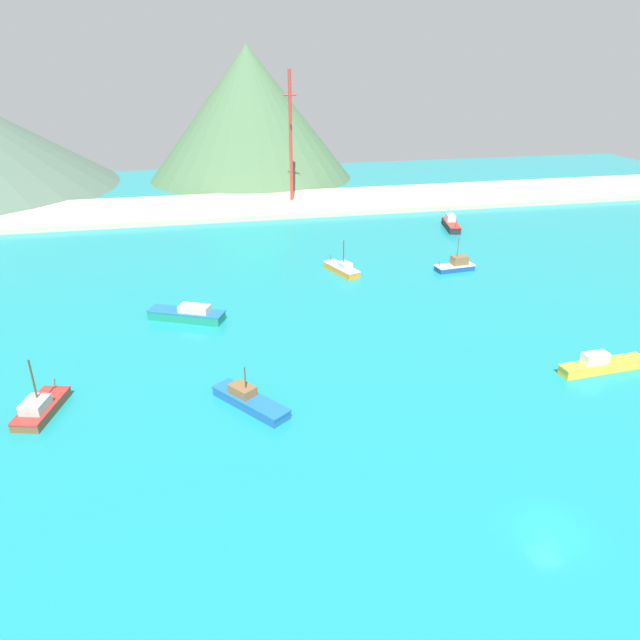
% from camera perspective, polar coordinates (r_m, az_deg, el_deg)
% --- Properties ---
extents(ground, '(260.00, 280.00, 0.50)m').
position_cam_1_polar(ground, '(73.85, 9.32, -3.73)').
color(ground, teal).
extents(fishing_boat_1, '(7.87, 9.39, 4.57)m').
position_cam_1_polar(fishing_boat_1, '(63.18, -6.95, -7.80)').
color(fishing_boat_1, '#1E5BA8').
rests_on(fishing_boat_1, ground).
extents(fishing_boat_2, '(4.87, 8.06, 6.53)m').
position_cam_1_polar(fishing_boat_2, '(68.02, -25.73, -7.73)').
color(fishing_boat_2, brown).
rests_on(fishing_boat_2, ground).
extents(fishing_boat_4, '(7.05, 3.20, 5.69)m').
position_cam_1_polar(fishing_boat_4, '(104.44, 13.19, 5.24)').
color(fishing_boat_4, '#14478C').
rests_on(fishing_boat_4, ground).
extents(fishing_boat_5, '(4.97, 8.33, 5.90)m').
position_cam_1_polar(fishing_boat_5, '(100.66, 2.18, 5.06)').
color(fishing_boat_5, orange).
rests_on(fishing_boat_5, ground).
extents(fishing_boat_6, '(4.25, 9.68, 3.05)m').
position_cam_1_polar(fishing_boat_6, '(130.41, 12.71, 9.16)').
color(fishing_boat_6, '#232328').
rests_on(fishing_boat_6, ground).
extents(fishing_boat_8, '(11.09, 7.12, 2.32)m').
position_cam_1_polar(fishing_boat_8, '(84.43, -12.83, 0.57)').
color(fishing_boat_8, '#198466').
rests_on(fishing_boat_8, ground).
extents(fishing_boat_9, '(11.28, 2.70, 2.60)m').
position_cam_1_polar(fishing_boat_9, '(76.81, 25.84, -3.95)').
color(fishing_boat_9, gold).
rests_on(fishing_boat_9, ground).
extents(beach_strip, '(247.00, 25.46, 1.20)m').
position_cam_1_polar(beach_strip, '(148.05, -1.99, 11.39)').
color(beach_strip, '#C6B793').
rests_on(beach_strip, ground).
extents(hill_central, '(60.58, 60.58, 37.24)m').
position_cam_1_polar(hill_central, '(182.88, -6.98, 19.48)').
color(hill_central, '#476B47').
rests_on(hill_central, ground).
extents(radio_tower, '(3.14, 2.51, 31.41)m').
position_cam_1_polar(radio_tower, '(146.36, -2.89, 17.35)').
color(radio_tower, '#B7332D').
rests_on(radio_tower, ground).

